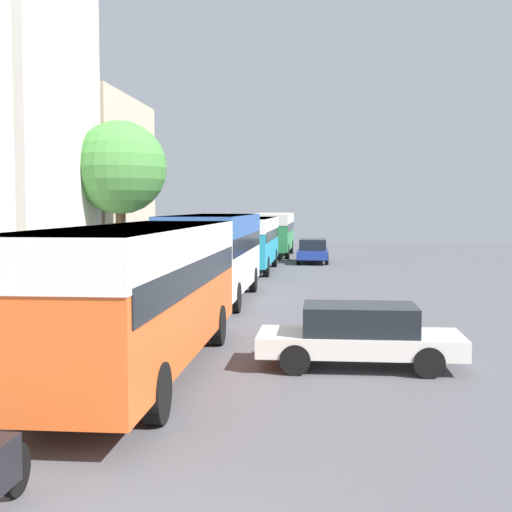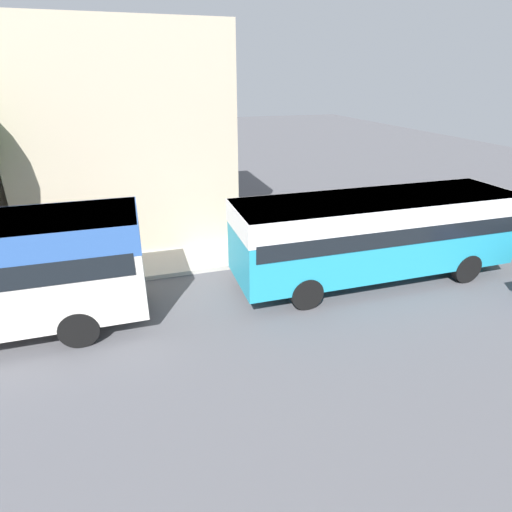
{
  "view_description": "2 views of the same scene",
  "coord_description": "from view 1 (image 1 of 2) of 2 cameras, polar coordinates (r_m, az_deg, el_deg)",
  "views": [
    {
      "loc": [
        2.04,
        -5.95,
        3.48
      ],
      "look_at": [
        -1.04,
        26.11,
        1.22
      ],
      "focal_mm": 50.0,
      "sensor_mm": 36.0,
      "label": 1
    },
    {
      "loc": [
        8.6,
        24.48,
        6.38
      ],
      "look_at": [
        -1.17,
        27.46,
        1.74
      ],
      "focal_mm": 28.0,
      "sensor_mm": 36.0,
      "label": 2
    }
  ],
  "objects": [
    {
      "name": "bus_rear",
      "position": [
        49.6,
        1.33,
        2.23
      ],
      "size": [
        2.62,
        9.07,
        2.97
      ],
      "color": "#2D8447",
      "rests_on": "ground_plane"
    },
    {
      "name": "pedestrian_near_curb",
      "position": [
        21.69,
        -14.82,
        -2.45
      ],
      "size": [
        0.42,
        0.42,
        1.84
      ],
      "color": "#232838",
      "rests_on": "sidewalk"
    },
    {
      "name": "street_tree",
      "position": [
        25.94,
        -10.83,
        6.89
      ],
      "size": [
        3.32,
        3.32,
        6.36
      ],
      "color": "brown",
      "rests_on": "sidewalk"
    },
    {
      "name": "bus_third_in_line",
      "position": [
        38.0,
        -0.59,
        1.58
      ],
      "size": [
        2.64,
        9.4,
        2.86
      ],
      "color": "teal",
      "rests_on": "ground_plane"
    },
    {
      "name": "car_crossing",
      "position": [
        15.57,
        8.29,
        -6.22
      ],
      "size": [
        4.37,
        1.86,
        1.36
      ],
      "rotation": [
        0.0,
        0.0,
        -1.57
      ],
      "color": "silver",
      "rests_on": "ground_plane"
    },
    {
      "name": "building_end_row",
      "position": [
        32.22,
        -14.79,
        4.93
      ],
      "size": [
        5.79,
        8.01,
        8.14
      ],
      "color": "#BCAD93",
      "rests_on": "ground_plane"
    },
    {
      "name": "bus_lead",
      "position": [
        14.79,
        -9.28,
        -1.8
      ],
      "size": [
        2.52,
        10.61,
        3.07
      ],
      "color": "#EA5B23",
      "rests_on": "ground_plane"
    },
    {
      "name": "bus_following",
      "position": [
        26.1,
        -3.39,
        0.85
      ],
      "size": [
        2.6,
        9.22,
        3.16
      ],
      "color": "silver",
      "rests_on": "ground_plane"
    },
    {
      "name": "car_far_curb",
      "position": [
        43.85,
        4.57,
        0.45
      ],
      "size": [
        1.9,
        4.55,
        1.47
      ],
      "color": "navy",
      "rests_on": "ground_plane"
    }
  ]
}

